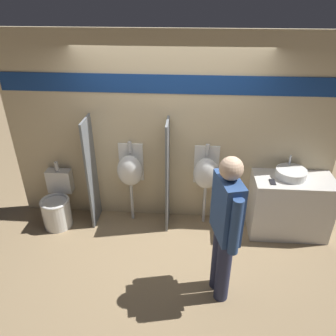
# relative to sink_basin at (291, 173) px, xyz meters

# --- Properties ---
(ground_plane) EXTENTS (16.00, 16.00, 0.00)m
(ground_plane) POSITION_rel_sink_basin_xyz_m (-1.64, -0.35, -0.94)
(ground_plane) COLOR #997F5B
(display_wall) EXTENTS (4.55, 0.07, 2.70)m
(display_wall) POSITION_rel_sink_basin_xyz_m (-1.64, 0.25, 0.43)
(display_wall) COLOR beige
(display_wall) RESTS_ON ground_plane
(sink_counter) EXTENTS (1.07, 0.55, 0.88)m
(sink_counter) POSITION_rel_sink_basin_xyz_m (0.05, -0.06, -0.50)
(sink_counter) COLOR silver
(sink_counter) RESTS_ON ground_plane
(sink_basin) EXTENTS (0.41, 0.41, 0.25)m
(sink_basin) POSITION_rel_sink_basin_xyz_m (0.00, 0.00, 0.00)
(sink_basin) COLOR white
(sink_basin) RESTS_ON sink_counter
(cell_phone) EXTENTS (0.07, 0.14, 0.01)m
(cell_phone) POSITION_rel_sink_basin_xyz_m (-0.27, -0.16, -0.05)
(cell_phone) COLOR #232328
(cell_phone) RESTS_ON sink_counter
(divider_near_counter) EXTENTS (0.03, 0.42, 1.63)m
(divider_near_counter) POSITION_rel_sink_basin_xyz_m (-2.74, 0.01, -0.12)
(divider_near_counter) COLOR slate
(divider_near_counter) RESTS_ON ground_plane
(divider_mid) EXTENTS (0.03, 0.42, 1.63)m
(divider_mid) POSITION_rel_sink_basin_xyz_m (-1.66, 0.01, -0.12)
(divider_mid) COLOR slate
(divider_mid) RESTS_ON ground_plane
(urinal_near_counter) EXTENTS (0.37, 0.27, 1.24)m
(urinal_near_counter) POSITION_rel_sink_basin_xyz_m (-2.20, 0.09, -0.10)
(urinal_near_counter) COLOR silver
(urinal_near_counter) RESTS_ON ground_plane
(urinal_far) EXTENTS (0.37, 0.27, 1.24)m
(urinal_far) POSITION_rel_sink_basin_xyz_m (-1.12, 0.09, -0.10)
(urinal_far) COLOR silver
(urinal_far) RESTS_ON ground_plane
(toilet) EXTENTS (0.42, 0.58, 0.92)m
(toilet) POSITION_rel_sink_basin_xyz_m (-3.28, -0.10, -0.63)
(toilet) COLOR white
(toilet) RESTS_ON ground_plane
(person_in_vest) EXTENTS (0.30, 0.60, 1.76)m
(person_in_vest) POSITION_rel_sink_basin_xyz_m (-0.98, -1.21, 0.04)
(person_in_vest) COLOR #282D4C
(person_in_vest) RESTS_ON ground_plane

